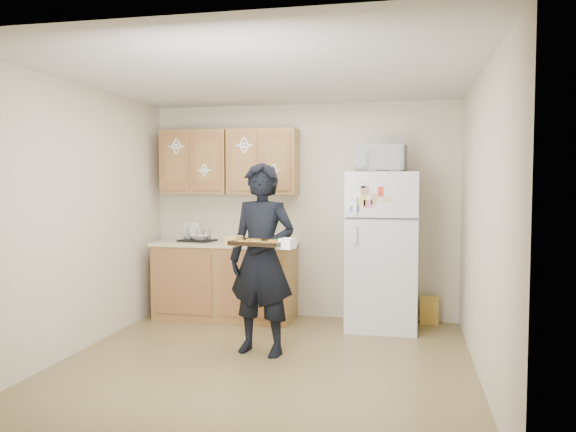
# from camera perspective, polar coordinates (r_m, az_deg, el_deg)

# --- Properties ---
(floor) EXTENTS (3.60, 3.60, 0.00)m
(floor) POSITION_cam_1_polar(r_m,az_deg,el_deg) (5.11, -2.36, -14.69)
(floor) COLOR brown
(floor) RESTS_ON ground
(ceiling) EXTENTS (3.60, 3.60, 0.00)m
(ceiling) POSITION_cam_1_polar(r_m,az_deg,el_deg) (4.94, -2.44, 14.05)
(ceiling) COLOR beige
(ceiling) RESTS_ON wall_back
(wall_back) EXTENTS (3.60, 0.04, 2.50)m
(wall_back) POSITION_cam_1_polar(r_m,az_deg,el_deg) (6.62, 1.48, 0.51)
(wall_back) COLOR beige
(wall_back) RESTS_ON floor
(wall_front) EXTENTS (3.60, 0.04, 2.50)m
(wall_front) POSITION_cam_1_polar(r_m,az_deg,el_deg) (3.16, -10.54, -2.84)
(wall_front) COLOR beige
(wall_front) RESTS_ON floor
(wall_left) EXTENTS (0.04, 3.60, 2.50)m
(wall_left) POSITION_cam_1_polar(r_m,az_deg,el_deg) (5.59, -20.56, -0.26)
(wall_left) COLOR beige
(wall_left) RESTS_ON floor
(wall_right) EXTENTS (0.04, 3.60, 2.50)m
(wall_right) POSITION_cam_1_polar(r_m,az_deg,el_deg) (4.75, 19.13, -0.86)
(wall_right) COLOR beige
(wall_right) RESTS_ON floor
(refrigerator) EXTENTS (0.75, 0.70, 1.70)m
(refrigerator) POSITION_cam_1_polar(r_m,az_deg,el_deg) (6.18, 9.54, -3.47)
(refrigerator) COLOR silver
(refrigerator) RESTS_ON floor
(base_cabinet) EXTENTS (1.60, 0.60, 0.86)m
(base_cabinet) POSITION_cam_1_polar(r_m,az_deg,el_deg) (6.62, -6.35, -6.66)
(base_cabinet) COLOR brown
(base_cabinet) RESTS_ON floor
(countertop) EXTENTS (1.64, 0.64, 0.04)m
(countertop) POSITION_cam_1_polar(r_m,az_deg,el_deg) (6.55, -6.38, -2.78)
(countertop) COLOR beige
(countertop) RESTS_ON base_cabinet
(upper_cab_left) EXTENTS (0.80, 0.33, 0.75)m
(upper_cab_left) POSITION_cam_1_polar(r_m,az_deg,el_deg) (6.78, -9.30, 5.40)
(upper_cab_left) COLOR brown
(upper_cab_left) RESTS_ON wall_back
(upper_cab_right) EXTENTS (0.80, 0.33, 0.75)m
(upper_cab_right) POSITION_cam_1_polar(r_m,az_deg,el_deg) (6.53, -2.54, 5.52)
(upper_cab_right) COLOR brown
(upper_cab_right) RESTS_ON wall_back
(cereal_box) EXTENTS (0.20, 0.07, 0.32)m
(cereal_box) POSITION_cam_1_polar(r_m,az_deg,el_deg) (6.54, 14.14, -9.29)
(cereal_box) COLOR #DAC14C
(cereal_box) RESTS_ON floor
(person) EXTENTS (0.72, 0.55, 1.77)m
(person) POSITION_cam_1_polar(r_m,az_deg,el_deg) (5.19, -2.66, -4.37)
(person) COLOR black
(person) RESTS_ON floor
(baking_tray) EXTENTS (0.52, 0.42, 0.04)m
(baking_tray) POSITION_cam_1_polar(r_m,az_deg,el_deg) (4.88, -2.85, -2.80)
(baking_tray) COLOR black
(baking_tray) RESTS_ON person
(pizza_front_left) EXTENTS (0.15, 0.15, 0.02)m
(pizza_front_left) POSITION_cam_1_polar(r_m,az_deg,el_deg) (4.85, -4.39, -2.62)
(pizza_front_left) COLOR orange
(pizza_front_left) RESTS_ON baking_tray
(pizza_front_right) EXTENTS (0.15, 0.15, 0.02)m
(pizza_front_right) POSITION_cam_1_polar(r_m,az_deg,el_deg) (4.76, -2.11, -2.74)
(pizza_front_right) COLOR orange
(pizza_front_right) RESTS_ON baking_tray
(pizza_back_left) EXTENTS (0.15, 0.15, 0.02)m
(pizza_back_left) POSITION_cam_1_polar(r_m,az_deg,el_deg) (4.99, -3.56, -2.45)
(pizza_back_left) COLOR orange
(pizza_back_left) RESTS_ON baking_tray
(pizza_back_right) EXTENTS (0.15, 0.15, 0.02)m
(pizza_back_right) POSITION_cam_1_polar(r_m,az_deg,el_deg) (4.90, -1.33, -2.56)
(pizza_back_right) COLOR orange
(pizza_back_right) RESTS_ON baking_tray
(microwave) EXTENTS (0.54, 0.39, 0.28)m
(microwave) POSITION_cam_1_polar(r_m,az_deg,el_deg) (6.09, 9.47, 5.77)
(microwave) COLOR silver
(microwave) RESTS_ON refrigerator
(foil_pan) EXTENTS (0.35, 0.26, 0.07)m
(foil_pan) POSITION_cam_1_polar(r_m,az_deg,el_deg) (6.13, 10.03, 7.40)
(foil_pan) COLOR silver
(foil_pan) RESTS_ON microwave
(dish_rack) EXTENTS (0.43, 0.36, 0.15)m
(dish_rack) POSITION_cam_1_polar(r_m,az_deg,el_deg) (6.64, -9.21, -1.88)
(dish_rack) COLOR black
(dish_rack) RESTS_ON countertop
(bowl) EXTENTS (0.25, 0.25, 0.05)m
(bowl) POSITION_cam_1_polar(r_m,az_deg,el_deg) (6.63, -8.84, -2.16)
(bowl) COLOR silver
(bowl) RESTS_ON dish_rack
(soap_bottle) EXTENTS (0.10, 0.10, 0.17)m
(soap_bottle) POSITION_cam_1_polar(r_m,az_deg,el_deg) (6.25, -1.67, -2.09)
(soap_bottle) COLOR silver
(soap_bottle) RESTS_ON countertop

